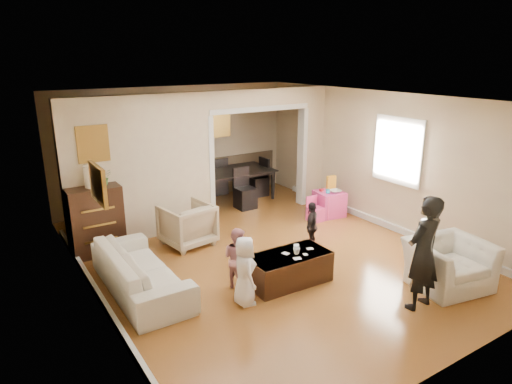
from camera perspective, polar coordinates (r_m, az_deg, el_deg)
floor at (r=7.73m, az=0.81°, el=-7.83°), size 7.00×7.00×0.00m
partition_left at (r=8.27m, az=-14.17°, el=2.87°), size 2.75×0.18×2.60m
partition_right at (r=10.13m, az=6.92°, el=5.80°), size 0.55×0.18×2.60m
partition_header at (r=9.16m, az=0.37°, el=11.85°), size 2.22×0.18×0.35m
window_pane at (r=8.73m, az=17.53°, el=5.01°), size 0.03×0.95×1.10m
framed_art_partition at (r=7.85m, az=-19.93°, el=5.74°), size 0.45×0.03×0.55m
framed_art_sofa_wall at (r=5.56m, az=-19.38°, el=0.95°), size 0.03×0.55×0.40m
framed_art_alcove at (r=10.65m, az=-4.53°, el=8.59°), size 0.45×0.03×0.55m
sofa at (r=6.70m, az=-14.43°, el=-9.52°), size 0.85×2.15×0.63m
armchair_back at (r=8.05m, az=-8.70°, el=-4.08°), size 0.92×0.94×0.75m
armchair_front at (r=7.16m, az=23.17°, el=-8.39°), size 1.21×1.10×0.69m
dresser at (r=8.01m, az=-19.60°, el=-3.43°), size 0.85×0.48×1.17m
table_lamp at (r=7.79m, az=-20.15°, el=1.86°), size 0.22×0.22×0.36m
potted_plant at (r=7.84m, az=-18.70°, el=1.78°), size 0.25×0.21×0.27m
coffee_table at (r=6.75m, az=4.14°, el=-9.60°), size 1.23×0.64×0.45m
coffee_cup at (r=6.65m, az=5.15°, el=-7.43°), size 0.10×0.10×0.09m
play_table at (r=9.56m, az=9.23°, el=-1.44°), size 0.62×0.62×0.52m
cereal_box at (r=9.59m, az=9.48°, el=1.16°), size 0.21×0.10×0.30m
cyan_cup at (r=9.37m, az=9.06°, el=0.11°), size 0.08×0.08×0.08m
toy_block at (r=9.48m, az=8.29°, el=0.25°), size 0.09×0.07×0.05m
play_bowl at (r=9.42m, az=10.02°, el=0.08°), size 0.27×0.27×0.06m
dining_table at (r=10.39m, az=-3.24°, el=0.78°), size 2.01×1.16×0.70m
adult_person at (r=6.28m, az=20.41°, el=-7.25°), size 0.60×0.42×1.56m
child_kneel_a at (r=6.10m, az=-1.45°, el=-9.95°), size 0.40×0.52×0.96m
child_kneel_b at (r=6.53m, az=-2.40°, el=-8.33°), size 0.47×0.53×0.91m
child_toddler at (r=7.81m, az=7.06°, el=-4.28°), size 0.53×0.48×0.86m
craft_papers at (r=6.73m, az=5.32°, el=-7.57°), size 0.52×0.50×0.00m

